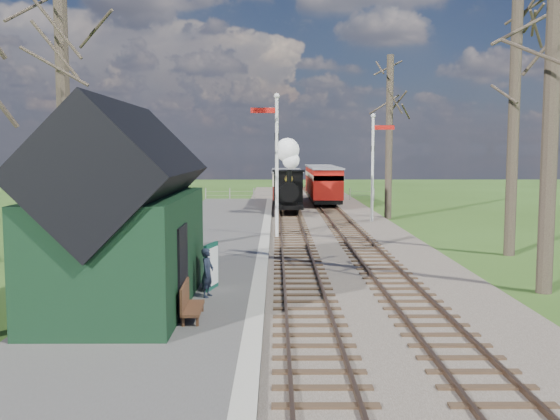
{
  "coord_description": "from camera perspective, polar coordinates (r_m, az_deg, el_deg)",
  "views": [
    {
      "loc": [
        -0.73,
        -10.49,
        3.85
      ],
      "look_at": [
        -0.58,
        12.75,
        1.6
      ],
      "focal_mm": 40.0,
      "sensor_mm": 36.0,
      "label": 1
    }
  ],
  "objects": [
    {
      "name": "bench",
      "position": [
        13.78,
        -8.36,
        -8.32
      ],
      "size": [
        0.44,
        1.38,
        0.78
      ],
      "color": "#4E2F1C",
      "rests_on": "platform"
    },
    {
      "name": "track_far",
      "position": [
        32.87,
        5.46,
        -1.04
      ],
      "size": [
        1.6,
        60.0,
        0.15
      ],
      "color": "brown",
      "rests_on": "ground"
    },
    {
      "name": "coach",
      "position": [
        42.46,
        0.63,
        2.31
      ],
      "size": [
        2.01,
        6.89,
        2.11
      ],
      "color": "black",
      "rests_on": "ground"
    },
    {
      "name": "red_carriage_b",
      "position": [
        47.46,
        3.67,
        2.66
      ],
      "size": [
        2.03,
        5.04,
        2.14
      ],
      "color": "black",
      "rests_on": "ground"
    },
    {
      "name": "ballast_bed",
      "position": [
        32.77,
        3.2,
        -1.13
      ],
      "size": [
        8.0,
        60.0,
        0.1
      ],
      "primitive_type": "cube",
      "color": "brown",
      "rests_on": "ground"
    },
    {
      "name": "sign_board",
      "position": [
        16.48,
        -6.29,
        -5.14
      ],
      "size": [
        0.3,
        0.82,
        1.22
      ],
      "color": "#0D3F31",
      "rests_on": "platform"
    },
    {
      "name": "red_carriage_a",
      "position": [
        41.99,
        4.19,
        2.28
      ],
      "size": [
        2.03,
        5.04,
        2.14
      ],
      "color": "black",
      "rests_on": "ground"
    },
    {
      "name": "semaphore_near",
      "position": [
        26.49,
        -0.45,
        5.04
      ],
      "size": [
        1.22,
        0.24,
        6.22
      ],
      "color": "silver",
      "rests_on": "ground"
    },
    {
      "name": "coping_strip",
      "position": [
        24.78,
        -1.44,
        -3.16
      ],
      "size": [
        0.4,
        44.0,
        0.21
      ],
      "primitive_type": "cube",
      "color": "#B2AD9E",
      "rests_on": "ground"
    },
    {
      "name": "ground",
      "position": [
        11.2,
        3.51,
        -14.6
      ],
      "size": [
        140.0,
        140.0,
        0.0
      ],
      "primitive_type": "plane",
      "color": "#2F4B17",
      "rests_on": "ground"
    },
    {
      "name": "person",
      "position": [
        15.65,
        -6.66,
        -5.71
      ],
      "size": [
        0.39,
        0.5,
        1.22
      ],
      "primitive_type": "imported",
      "rotation": [
        0.0,
        0.0,
        1.32
      ],
      "color": "#191F2E",
      "rests_on": "platform"
    },
    {
      "name": "semaphore_far",
      "position": [
        32.89,
        8.6,
        4.6
      ],
      "size": [
        1.22,
        0.24,
        5.72
      ],
      "color": "silver",
      "rests_on": "ground"
    },
    {
      "name": "platform",
      "position": [
        24.93,
        -6.75,
        -3.16
      ],
      "size": [
        5.0,
        44.0,
        0.2
      ],
      "primitive_type": "cube",
      "color": "#474442",
      "rests_on": "ground"
    },
    {
      "name": "track_near",
      "position": [
        32.71,
        0.92,
        -1.05
      ],
      "size": [
        1.6,
        60.0,
        0.15
      ],
      "color": "brown",
      "rests_on": "ground"
    },
    {
      "name": "bare_trees",
      "position": [
        20.73,
        5.42,
        9.26
      ],
      "size": [
        15.51,
        22.39,
        12.0
      ],
      "color": "#382D23",
      "rests_on": "ground"
    },
    {
      "name": "station_shed",
      "position": [
        15.0,
        -14.12,
        -0.7
      ],
      "size": [
        3.25,
        6.3,
        4.78
      ],
      "color": "black",
      "rests_on": "platform"
    },
    {
      "name": "locomotive",
      "position": [
        36.38,
        0.77,
        2.61
      ],
      "size": [
        1.72,
        4.02,
        4.3
      ],
      "color": "black",
      "rests_on": "ground"
    },
    {
      "name": "distant_hills",
      "position": [
        77.53,
        1.25,
        -9.46
      ],
      "size": [
        114.4,
        48.0,
        22.02
      ],
      "color": "#385B23",
      "rests_on": "ground"
    },
    {
      "name": "fence_line",
      "position": [
        46.62,
        0.91,
        1.47
      ],
      "size": [
        12.6,
        0.08,
        1.0
      ],
      "color": "slate",
      "rests_on": "ground"
    }
  ]
}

